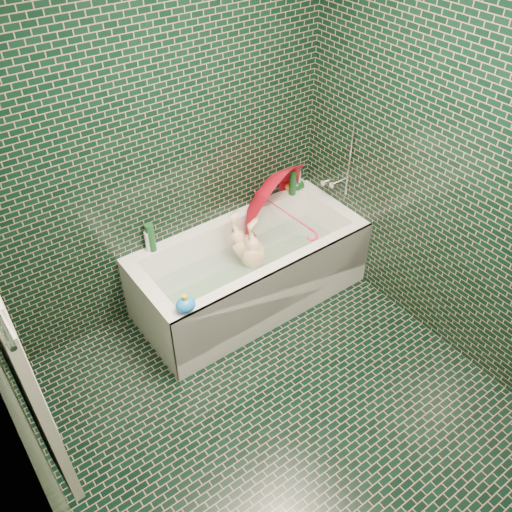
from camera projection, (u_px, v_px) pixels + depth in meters
floor at (288, 420)px, 3.37m from camera, size 2.80×2.80×0.00m
wall_back at (156, 151)px, 3.42m from camera, size 2.80×0.00×2.80m
wall_left at (23, 411)px, 1.97m from camera, size 0.00×2.80×2.80m
wall_right at (470, 182)px, 3.14m from camera, size 0.00×2.80×2.80m
bathtub at (251, 278)px, 4.05m from camera, size 1.70×0.75×0.55m
bath_mat at (250, 282)px, 4.10m from camera, size 1.35×0.47×0.01m
water at (250, 267)px, 4.01m from camera, size 1.48×0.53×0.00m
towel at (34, 395)px, 2.29m from camera, size 0.08×0.44×1.12m
faucet at (338, 179)px, 4.06m from camera, size 0.18×0.19×0.55m
child at (252, 261)px, 4.05m from camera, size 0.96×0.49×0.38m
umbrella at (287, 213)px, 4.08m from camera, size 1.02×1.03×1.00m
soap_bottle_a at (300, 186)px, 4.39m from camera, size 0.13×0.13×0.28m
soap_bottle_b at (296, 189)px, 4.36m from camera, size 0.10×0.11×0.18m
soap_bottle_c at (301, 189)px, 4.35m from camera, size 0.14×0.14×0.17m
bottle_right_tall at (293, 182)px, 4.23m from camera, size 0.06×0.06×0.22m
bottle_right_pump at (298, 176)px, 4.32m from camera, size 0.05×0.05×0.20m
bottle_left_tall at (151, 238)px, 3.70m from camera, size 0.07×0.07×0.22m
bottle_left_short at (149, 241)px, 3.72m from camera, size 0.05×0.05×0.16m
rubber_duck at (290, 185)px, 4.32m from camera, size 0.11×0.08×0.09m
bath_toy at (186, 305)px, 3.29m from camera, size 0.16×0.15×0.13m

